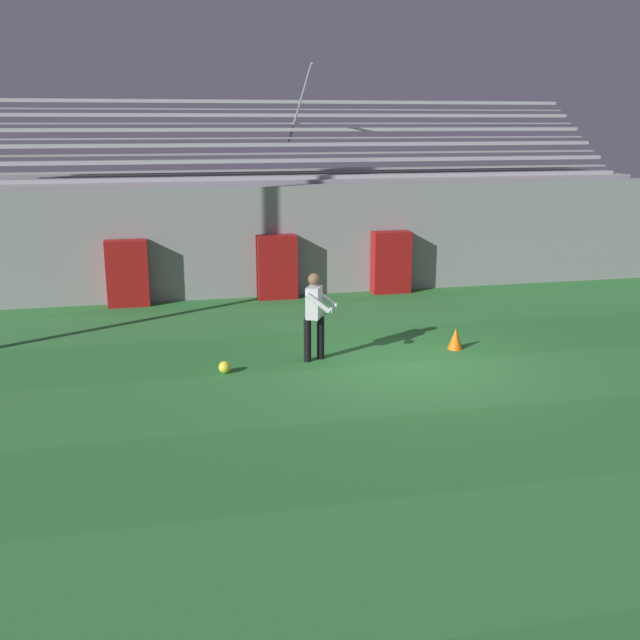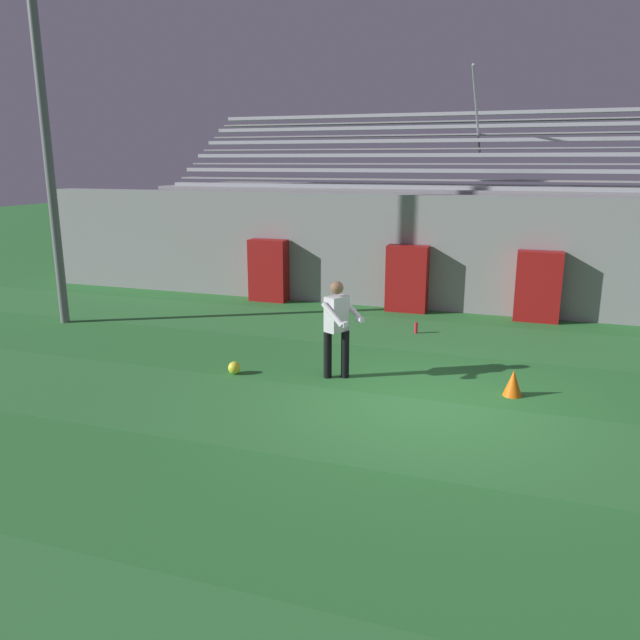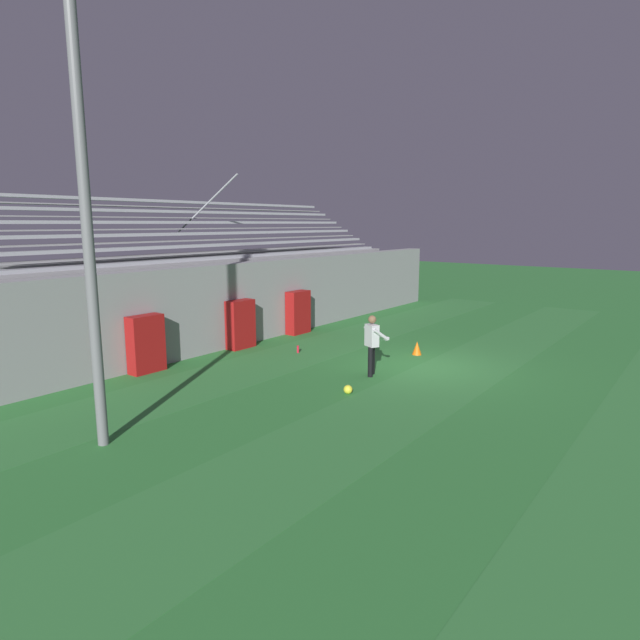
{
  "view_description": "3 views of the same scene",
  "coord_description": "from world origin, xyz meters",
  "views": [
    {
      "loc": [
        -4.57,
        -12.45,
        4.37
      ],
      "look_at": [
        -1.68,
        0.28,
        0.9
      ],
      "focal_mm": 42.0,
      "sensor_mm": 36.0,
      "label": 1
    },
    {
      "loc": [
        1.31,
        -8.9,
        3.58
      ],
      "look_at": [
        -1.91,
        0.52,
        1.05
      ],
      "focal_mm": 35.0,
      "sensor_mm": 36.0,
      "label": 2
    },
    {
      "loc": [
        -13.87,
        -6.66,
        4.12
      ],
      "look_at": [
        -2.99,
        1.53,
        1.65
      ],
      "focal_mm": 30.0,
      "sensor_mm": 36.0,
      "label": 3
    }
  ],
  "objects": [
    {
      "name": "floodlight_pole",
      "position": [
        -8.72,
        2.34,
        5.3
      ],
      "size": [
        0.9,
        0.36,
        8.43
      ],
      "color": "slate",
      "rests_on": "ground"
    },
    {
      "name": "goalkeeper",
      "position": [
        -1.67,
        0.73,
        0.95
      ],
      "size": [
        0.7,
        0.72,
        1.67
      ],
      "color": "black",
      "rests_on": "ground"
    },
    {
      "name": "turf_stripe_mid",
      "position": [
        0.0,
        -1.05,
        0.0
      ],
      "size": [
        28.0,
        2.48,
        0.01
      ],
      "primitive_type": "cube",
      "color": "#337A38",
      "rests_on": "ground"
    },
    {
      "name": "traffic_cone",
      "position": [
        1.2,
        0.82,
        0.21
      ],
      "size": [
        0.3,
        0.3,
        0.42
      ],
      "primitive_type": "cone",
      "color": "orange",
      "rests_on": "ground"
    },
    {
      "name": "ground_plane",
      "position": [
        0.0,
        0.0,
        0.0
      ],
      "size": [
        80.0,
        80.0,
        0.0
      ],
      "primitive_type": "plane",
      "color": "#2D7533"
    },
    {
      "name": "soccer_ball",
      "position": [
        -3.42,
        0.34,
        0.11
      ],
      "size": [
        0.22,
        0.22,
        0.22
      ],
      "primitive_type": "sphere",
      "color": "yellow",
      "rests_on": "ground"
    },
    {
      "name": "turf_stripe_far",
      "position": [
        0.0,
        3.9,
        0.0
      ],
      "size": [
        28.0,
        2.48,
        0.01
      ],
      "primitive_type": "cube",
      "color": "#337A38",
      "rests_on": "ground"
    },
    {
      "name": "bleacher_stand",
      "position": [
        -0.0,
        9.19,
        1.51
      ],
      "size": [
        18.0,
        4.75,
        5.83
      ],
      "color": "gray",
      "rests_on": "ground"
    },
    {
      "name": "padding_pillar_far_left",
      "position": [
        -5.19,
        5.95,
        0.81
      ],
      "size": [
        1.0,
        0.44,
        1.62
      ],
      "primitive_type": "cube",
      "color": "maroon",
      "rests_on": "ground"
    },
    {
      "name": "padding_pillar_gate_right",
      "position": [
        1.51,
        5.95,
        0.81
      ],
      "size": [
        1.0,
        0.44,
        1.62
      ],
      "primitive_type": "cube",
      "color": "maroon",
      "rests_on": "ground"
    },
    {
      "name": "back_wall",
      "position": [
        0.0,
        6.5,
        1.4
      ],
      "size": [
        24.0,
        0.6,
        2.8
      ],
      "primitive_type": "cube",
      "color": "gray",
      "rests_on": "ground"
    },
    {
      "name": "padding_pillar_gate_left",
      "position": [
        -1.51,
        5.95,
        0.81
      ],
      "size": [
        1.0,
        0.44,
        1.62
      ],
      "primitive_type": "cube",
      "color": "maroon",
      "rests_on": "ground"
    },
    {
      "name": "water_bottle",
      "position": [
        -0.91,
        3.98,
        0.12
      ],
      "size": [
        0.07,
        0.07,
        0.24
      ],
      "primitive_type": "cylinder",
      "color": "red",
      "rests_on": "ground"
    }
  ]
}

